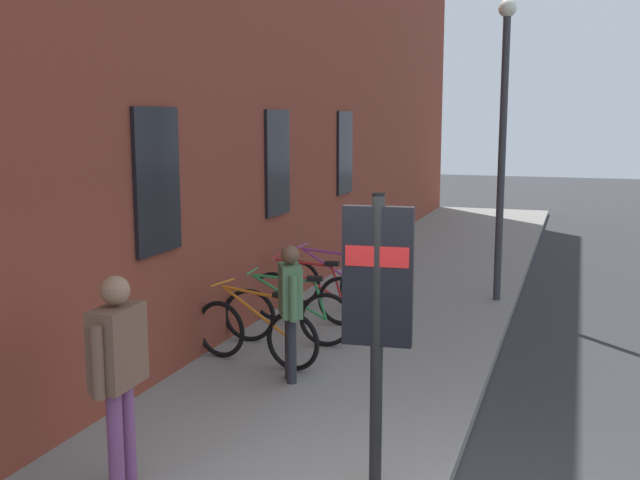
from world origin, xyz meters
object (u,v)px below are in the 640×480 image
at_px(bicycle_mid_rack, 331,283).
at_px(bicycle_end_of_row, 288,315).
at_px(pedestrian_crossing_street, 290,299).
at_px(transit_info_sign, 377,296).
at_px(bicycle_leaning_wall, 308,296).
at_px(bicycle_under_window, 256,333).
at_px(pedestrian_near_bus, 118,361).
at_px(street_lamp, 503,124).

bearing_deg(bicycle_mid_rack, bicycle_end_of_row, -178.01).
relative_size(bicycle_mid_rack, pedestrian_crossing_street, 1.13).
relative_size(transit_info_sign, pedestrian_crossing_street, 1.54).
relative_size(bicycle_end_of_row, pedestrian_crossing_street, 1.13).
bearing_deg(transit_info_sign, bicycle_leaning_wall, 25.92).
height_order(bicycle_under_window, bicycle_end_of_row, same).
bearing_deg(bicycle_leaning_wall, pedestrian_crossing_street, -164.75).
xyz_separation_m(bicycle_under_window, bicycle_mid_rack, (2.93, 0.01, 0.00)).
bearing_deg(bicycle_under_window, pedestrian_near_bus, -175.78).
relative_size(pedestrian_near_bus, street_lamp, 0.37).
distance_m(bicycle_leaning_wall, bicycle_mid_rack, 0.95).
distance_m(bicycle_under_window, bicycle_leaning_wall, 1.98).
bearing_deg(bicycle_end_of_row, bicycle_under_window, 175.89).
distance_m(bicycle_leaning_wall, street_lamp, 4.19).
xyz_separation_m(bicycle_end_of_row, pedestrian_near_bus, (-4.13, -0.17, 0.68)).
xyz_separation_m(bicycle_under_window, pedestrian_near_bus, (-3.23, -0.24, 0.68)).
height_order(pedestrian_near_bus, street_lamp, street_lamp).
height_order(bicycle_end_of_row, bicycle_mid_rack, same).
height_order(pedestrian_near_bus, pedestrian_crossing_street, pedestrian_near_bus).
relative_size(bicycle_under_window, pedestrian_near_bus, 1.00).
relative_size(bicycle_under_window, bicycle_leaning_wall, 0.99).
height_order(transit_info_sign, street_lamp, street_lamp).
height_order(bicycle_leaning_wall, transit_info_sign, transit_info_sign).
bearing_deg(bicycle_mid_rack, street_lamp, -60.34).
relative_size(bicycle_leaning_wall, pedestrian_crossing_street, 1.13).
bearing_deg(pedestrian_near_bus, bicycle_leaning_wall, 3.09).
distance_m(transit_info_sign, pedestrian_crossing_street, 2.74).
relative_size(pedestrian_near_bus, pedestrian_crossing_street, 1.12).
height_order(bicycle_mid_rack, transit_info_sign, transit_info_sign).
height_order(bicycle_mid_rack, pedestrian_near_bus, pedestrian_near_bus).
bearing_deg(pedestrian_crossing_street, bicycle_end_of_row, 22.50).
bearing_deg(bicycle_leaning_wall, bicycle_mid_rack, -2.20).
bearing_deg(bicycle_end_of_row, bicycle_mid_rack, 1.99).
xyz_separation_m(pedestrian_near_bus, street_lamp, (7.54, -2.18, 1.79)).
height_order(bicycle_end_of_row, pedestrian_crossing_street, pedestrian_crossing_street).
bearing_deg(bicycle_under_window, transit_info_sign, -139.92).
distance_m(bicycle_end_of_row, bicycle_leaning_wall, 1.09).
distance_m(transit_info_sign, street_lamp, 7.01).
bearing_deg(transit_info_sign, street_lamp, -2.06).
bearing_deg(bicycle_end_of_row, pedestrian_near_bus, -177.58).
bearing_deg(pedestrian_crossing_street, transit_info_sign, -144.10).
relative_size(bicycle_end_of_row, transit_info_sign, 0.74).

